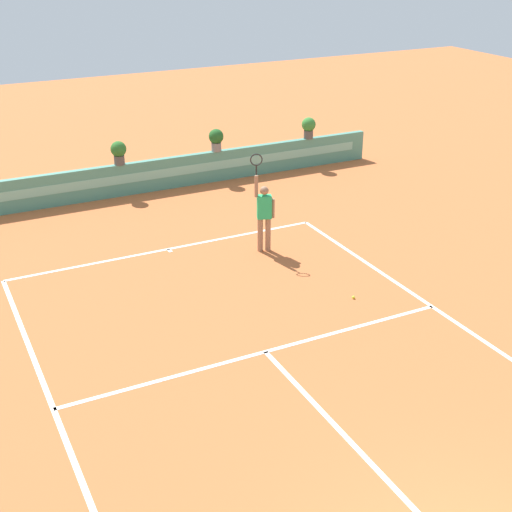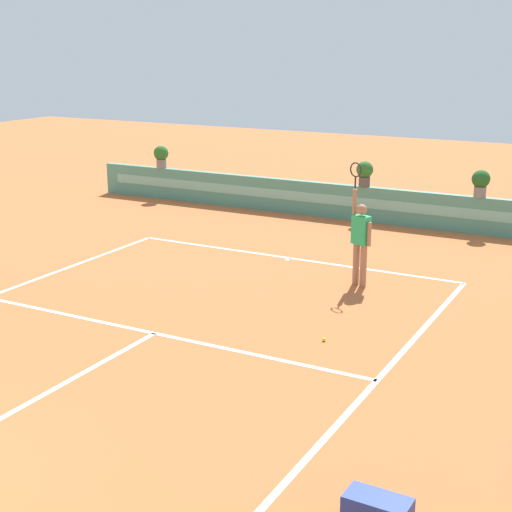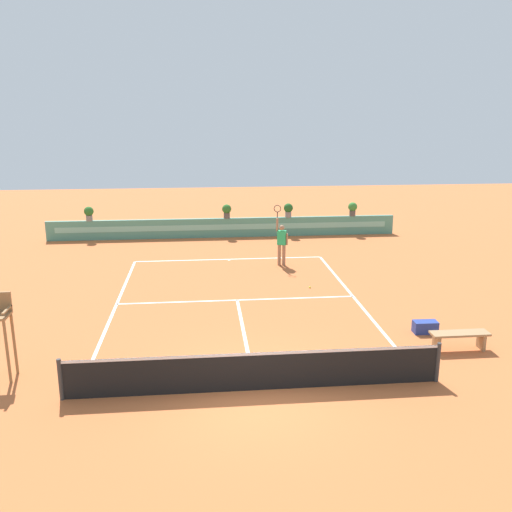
{
  "view_description": "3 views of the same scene",
  "coord_description": "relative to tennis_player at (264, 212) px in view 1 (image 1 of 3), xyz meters",
  "views": [
    {
      "loc": [
        -5.47,
        -4.13,
        7.54
      ],
      "look_at": [
        0.87,
        8.56,
        1.0
      ],
      "focal_mm": 49.97,
      "sensor_mm": 36.0,
      "label": 1
    },
    {
      "loc": [
        7.52,
        -3.82,
        4.96
      ],
      "look_at": [
        0.87,
        8.56,
        1.0
      ],
      "focal_mm": 53.61,
      "sensor_mm": 36.0,
      "label": 2
    },
    {
      "loc": [
        -1.15,
        -11.6,
        6.33
      ],
      "look_at": [
        0.87,
        8.56,
        1.0
      ],
      "focal_mm": 38.52,
      "sensor_mm": 36.0,
      "label": 3
    }
  ],
  "objects": [
    {
      "name": "court_lines",
      "position": [
        -2.17,
        -4.0,
        -1.05
      ],
      "size": [
        8.32,
        11.94,
        0.01
      ],
      "color": "white",
      "rests_on": "ground"
    },
    {
      "name": "back_wall_barrier",
      "position": [
        -2.17,
        5.67,
        -0.55
      ],
      "size": [
        18.0,
        0.21,
        1.0
      ],
      "color": "#4C8E7A",
      "rests_on": "ground"
    },
    {
      "name": "potted_plant_right",
      "position": [
        1.18,
        5.67,
        0.36
      ],
      "size": [
        0.48,
        0.48,
        0.72
      ],
      "color": "gray",
      "rests_on": "back_wall_barrier"
    },
    {
      "name": "potted_plant_centre",
      "position": [
        -2.04,
        5.67,
        0.36
      ],
      "size": [
        0.48,
        0.48,
        0.72
      ],
      "color": "#514C47",
      "rests_on": "back_wall_barrier"
    },
    {
      "name": "tennis_player",
      "position": [
        0.0,
        0.0,
        0.0
      ],
      "size": [
        0.59,
        0.33,
        2.58
      ],
      "color": "#9E7051",
      "rests_on": "ground"
    },
    {
      "name": "ground_plane",
      "position": [
        -2.17,
        -4.72,
        -1.05
      ],
      "size": [
        60.0,
        60.0,
        0.0
      ],
      "primitive_type": "plane",
      "color": "#BC6033"
    },
    {
      "name": "potted_plant_far_right",
      "position": [
        4.61,
        5.67,
        0.36
      ],
      "size": [
        0.48,
        0.48,
        0.72
      ],
      "color": "#514C47",
      "rests_on": "back_wall_barrier"
    },
    {
      "name": "tennis_ball_near_baseline",
      "position": [
        0.6,
        -3.24,
        -1.02
      ],
      "size": [
        0.07,
        0.07,
        0.07
      ],
      "primitive_type": "sphere",
      "color": "#CCE033",
      "rests_on": "ground"
    }
  ]
}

